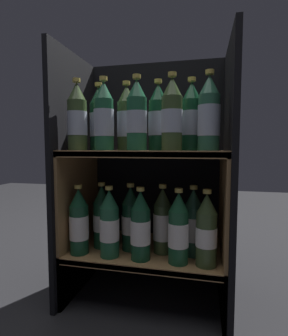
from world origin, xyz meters
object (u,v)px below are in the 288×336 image
(bottle_upper_front_0, at_px, (77,119))
(bottle_upper_front_2, at_px, (137,117))
(bottle_upper_back_1, at_px, (127,120))
(bottle_lower_front_2, at_px, (140,227))
(bottle_lower_front_4, at_px, (206,232))
(bottle_upper_back_0, at_px, (99,121))
(bottle_upper_back_3, at_px, (191,119))
(bottle_upper_front_1, at_px, (104,118))
(bottle_lower_back_3, at_px, (193,224))
(bottle_lower_back_2, at_px, (163,222))
(bottle_upper_front_3, at_px, (172,116))
(bottle_lower_front_3, at_px, (178,230))
(bottle_lower_front_1, at_px, (109,225))
(bottle_upper_front_4, at_px, (209,116))
(bottle_upper_back_2, at_px, (158,119))
(bottle_lower_back_0, at_px, (102,218))
(bottle_lower_front_0, at_px, (79,223))
(bottle_lower_back_1, at_px, (131,220))

(bottle_upper_front_0, xyz_separation_m, bottle_upper_front_2, (0.23, 0.00, 0.00))
(bottle_upper_front_2, xyz_separation_m, bottle_upper_back_1, (-0.06, 0.08, -0.00))
(bottle_lower_front_2, height_order, bottle_lower_front_4, same)
(bottle_upper_back_0, xyz_separation_m, bottle_upper_back_3, (0.36, 0.00, 0.00))
(bottle_upper_front_2, bearing_deg, bottle_upper_front_1, -180.00)
(bottle_upper_front_0, relative_size, bottle_lower_back_3, 1.00)
(bottle_lower_back_2, bearing_deg, bottle_upper_front_3, -62.38)
(bottle_upper_back_0, height_order, bottle_upper_back_3, same)
(bottle_upper_back_0, bearing_deg, bottle_lower_front_4, -10.87)
(bottle_lower_front_4, bearing_deg, bottle_lower_back_2, 153.78)
(bottle_upper_front_1, xyz_separation_m, bottle_upper_back_1, (0.06, 0.08, 0.00))
(bottle_upper_back_0, height_order, bottle_lower_front_4, bottle_upper_back_0)
(bottle_lower_front_2, height_order, bottle_lower_front_3, same)
(bottle_upper_front_3, distance_m, bottle_lower_front_1, 0.46)
(bottle_upper_back_3, distance_m, bottle_lower_back_3, 0.40)
(bottle_upper_back_1, xyz_separation_m, bottle_lower_back_3, (0.26, 0.00, -0.40))
(bottle_upper_front_4, relative_size, bottle_lower_front_4, 1.00)
(bottle_lower_back_3, bearing_deg, bottle_upper_back_2, -180.00)
(bottle_upper_back_1, bearing_deg, bottle_lower_back_0, 180.00)
(bottle_upper_front_0, relative_size, bottle_upper_back_0, 1.00)
(bottle_upper_back_0, distance_m, bottle_lower_front_0, 0.41)
(bottle_upper_back_1, relative_size, bottle_lower_front_1, 1.00)
(bottle_upper_back_1, bearing_deg, bottle_lower_front_2, -47.45)
(bottle_upper_front_1, relative_size, bottle_lower_back_3, 1.00)
(bottle_upper_back_2, relative_size, bottle_upper_back_3, 1.00)
(bottle_lower_front_1, bearing_deg, bottle_lower_front_0, 180.00)
(bottle_upper_front_1, relative_size, bottle_upper_front_2, 1.00)
(bottle_lower_front_4, relative_size, bottle_lower_back_3, 1.00)
(bottle_upper_front_3, distance_m, bottle_upper_back_1, 0.20)
(bottle_upper_back_0, bearing_deg, bottle_lower_front_3, -13.96)
(bottle_upper_back_0, xyz_separation_m, bottle_lower_back_1, (0.13, 0.00, -0.39))
(bottle_upper_front_1, relative_size, bottle_upper_back_0, 1.00)
(bottle_upper_front_3, bearing_deg, bottle_upper_front_2, 180.00)
(bottle_upper_back_1, distance_m, bottle_upper_back_2, 0.12)
(bottle_lower_front_0, relative_size, bottle_lower_back_3, 1.00)
(bottle_upper_front_3, distance_m, bottle_lower_front_3, 0.40)
(bottle_upper_front_2, distance_m, bottle_lower_back_2, 0.41)
(bottle_upper_back_1, bearing_deg, bottle_lower_back_1, 0.00)
(bottle_upper_back_2, distance_m, bottle_lower_front_4, 0.44)
(bottle_upper_front_2, xyz_separation_m, bottle_upper_back_3, (0.19, 0.08, -0.00))
(bottle_upper_front_4, height_order, bottle_lower_back_0, bottle_upper_front_4)
(bottle_upper_front_2, height_order, bottle_lower_back_3, bottle_upper_front_2)
(bottle_lower_back_1, bearing_deg, bottle_upper_back_3, 0.00)
(bottle_lower_back_0, bearing_deg, bottle_upper_front_0, -126.78)
(bottle_lower_back_2, bearing_deg, bottle_upper_back_3, 0.00)
(bottle_upper_back_0, height_order, bottle_lower_front_2, bottle_upper_back_0)
(bottle_upper_front_4, xyz_separation_m, bottle_lower_front_3, (-0.10, -0.00, -0.39))
(bottle_upper_front_4, relative_size, bottle_lower_back_3, 1.00)
(bottle_upper_front_1, relative_size, bottle_lower_front_3, 1.00)
(bottle_lower_front_1, bearing_deg, bottle_lower_front_4, 0.00)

